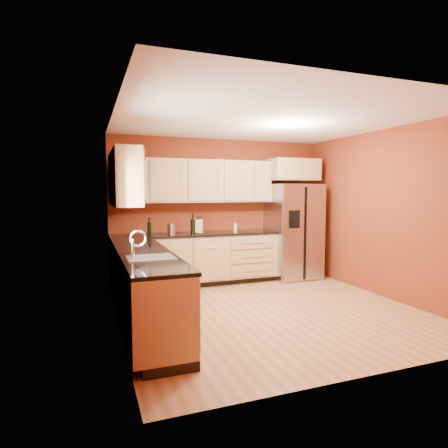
{
  "coord_description": "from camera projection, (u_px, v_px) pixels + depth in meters",
  "views": [
    {
      "loc": [
        -2.33,
        -4.56,
        1.65
      ],
      "look_at": [
        -0.32,
        0.9,
        1.14
      ],
      "focal_mm": 30.0,
      "sensor_mm": 36.0,
      "label": 1
    }
  ],
  "objects": [
    {
      "name": "upper_cabinets_left",
      "position": [
        124.0,
        178.0,
        5.1
      ],
      "size": [
        0.33,
        1.35,
        0.75
      ],
      "primitive_type": "cube",
      "color": "tan",
      "rests_on": "wall_left"
    },
    {
      "name": "refrigerator",
      "position": [
        293.0,
        231.0,
        7.12
      ],
      "size": [
        0.9,
        0.75,
        1.78
      ],
      "primitive_type": "cube",
      "color": "silver",
      "rests_on": "floor"
    },
    {
      "name": "over_fridge_cabinet",
      "position": [
        292.0,
        170.0,
        7.09
      ],
      "size": [
        0.92,
        0.6,
        0.4
      ],
      "primitive_type": "cube",
      "color": "tan",
      "rests_on": "wall_back"
    },
    {
      "name": "sink_faucet",
      "position": [
        151.0,
        244.0,
        4.07
      ],
      "size": [
        0.5,
        0.42,
        0.3
      ],
      "primitive_type": null,
      "color": "white",
      "rests_on": "countertop_left"
    },
    {
      "name": "window",
      "position": [
        122.0,
        200.0,
        3.93
      ],
      "size": [
        0.03,
        0.9,
        1.0
      ],
      "primitive_type": "cube",
      "color": "white",
      "rests_on": "wall_left"
    },
    {
      "name": "countertop_back",
      "position": [
        196.0,
        234.0,
        6.52
      ],
      "size": [
        2.9,
        0.62,
        0.04
      ],
      "primitive_type": "cube",
      "color": "black",
      "rests_on": "base_cabinets_back"
    },
    {
      "name": "base_cabinets_back",
      "position": [
        196.0,
        260.0,
        6.57
      ],
      "size": [
        2.9,
        0.6,
        0.88
      ],
      "primitive_type": "cube",
      "color": "tan",
      "rests_on": "floor"
    },
    {
      "name": "wall_left",
      "position": [
        117.0,
        221.0,
        4.41
      ],
      "size": [
        0.04,
        4.0,
        2.6
      ],
      "primitive_type": "cube",
      "color": "maroon",
      "rests_on": "floor"
    },
    {
      "name": "canister_left",
      "position": [
        172.0,
        229.0,
        6.3
      ],
      "size": [
        0.14,
        0.14,
        0.18
      ],
      "primitive_type": "cylinder",
      "rotation": [
        0.0,
        0.0,
        0.24
      ],
      "color": "silver",
      "rests_on": "countertop_back"
    },
    {
      "name": "wall_back",
      "position": [
        220.0,
        210.0,
        6.97
      ],
      "size": [
        4.0,
        0.04,
        2.6
      ],
      "primitive_type": "cube",
      "color": "maroon",
      "rests_on": "floor"
    },
    {
      "name": "floor",
      "position": [
        268.0,
        310.0,
        5.21
      ],
      "size": [
        4.0,
        4.0,
        0.0
      ],
      "primitive_type": "plane",
      "color": "#A4723F",
      "rests_on": "ground"
    },
    {
      "name": "countertop_left",
      "position": [
        144.0,
        253.0,
        4.55
      ],
      "size": [
        0.62,
        2.8,
        0.04
      ],
      "primitive_type": "cube",
      "color": "black",
      "rests_on": "base_cabinets_left"
    },
    {
      "name": "wine_bottle_b",
      "position": [
        149.0,
        226.0,
        6.21
      ],
      "size": [
        0.08,
        0.08,
        0.29
      ],
      "primitive_type": null,
      "rotation": [
        0.0,
        0.0,
        -0.33
      ],
      "color": "black",
      "rests_on": "countertop_back"
    },
    {
      "name": "wall_right",
      "position": [
        385.0,
        214.0,
        5.79
      ],
      "size": [
        0.04,
        4.0,
        2.6
      ],
      "primitive_type": "cube",
      "color": "maroon",
      "rests_on": "floor"
    },
    {
      "name": "base_cabinets_left",
      "position": [
        144.0,
        290.0,
        4.59
      ],
      "size": [
        0.6,
        2.8,
        0.88
      ],
      "primitive_type": "cube",
      "color": "tan",
      "rests_on": "floor"
    },
    {
      "name": "corner_upper_cabinet",
      "position": [
        129.0,
        180.0,
        6.04
      ],
      "size": [
        0.67,
        0.67,
        0.75
      ],
      "primitive_type": "cube",
      "rotation": [
        0.0,
        0.0,
        0.79
      ],
      "color": "tan",
      "rests_on": "wall_back"
    },
    {
      "name": "knife_block",
      "position": [
        199.0,
        226.0,
        6.46
      ],
      "size": [
        0.15,
        0.14,
        0.24
      ],
      "primitive_type": "cube",
      "rotation": [
        0.0,
        0.0,
        -0.29
      ],
      "color": "tan",
      "rests_on": "countertop_back"
    },
    {
      "name": "wine_bottle_a",
      "position": [
        193.0,
        224.0,
        6.42
      ],
      "size": [
        0.1,
        0.1,
        0.34
      ],
      "primitive_type": null,
      "rotation": [
        0.0,
        0.0,
        -0.43
      ],
      "color": "black",
      "rests_on": "countertop_back"
    },
    {
      "name": "wall_front",
      "position": [
        375.0,
        231.0,
        3.23
      ],
      "size": [
        4.0,
        0.04,
        2.6
      ],
      "primitive_type": "cube",
      "color": "maroon",
      "rests_on": "floor"
    },
    {
      "name": "upper_cabinets_back",
      "position": [
        210.0,
        181.0,
        6.68
      ],
      "size": [
        2.3,
        0.33,
        0.75
      ],
      "primitive_type": "cube",
      "color": "tan",
      "rests_on": "wall_back"
    },
    {
      "name": "soap_dispenser",
      "position": [
        235.0,
        227.0,
        6.76
      ],
      "size": [
        0.07,
        0.07,
        0.17
      ],
      "primitive_type": "cylinder",
      "rotation": [
        0.0,
        0.0,
        -0.41
      ],
      "color": "white",
      "rests_on": "countertop_back"
    },
    {
      "name": "canister_right",
      "position": [
        170.0,
        229.0,
        6.38
      ],
      "size": [
        0.13,
        0.13,
        0.18
      ],
      "primitive_type": "cylinder",
      "rotation": [
        0.0,
        0.0,
        -0.26
      ],
      "color": "silver",
      "rests_on": "countertop_back"
    },
    {
      "name": "ceiling",
      "position": [
        270.0,
        120.0,
        4.99
      ],
      "size": [
        4.0,
        4.0,
        0.0
      ],
      "primitive_type": "plane",
      "color": "white",
      "rests_on": "wall_back"
    }
  ]
}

